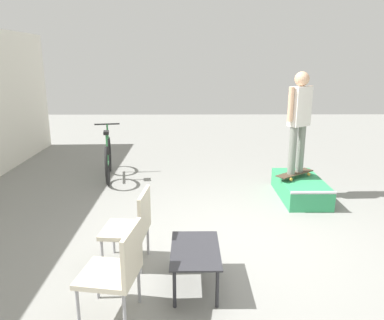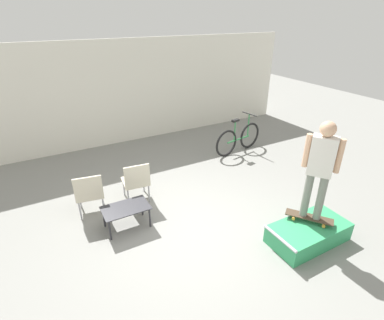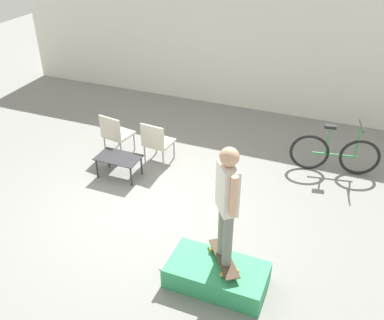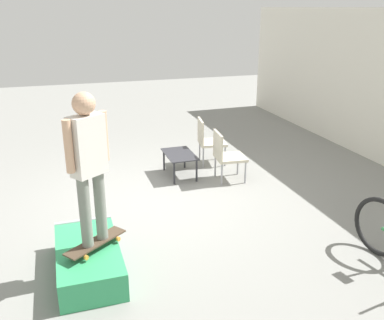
# 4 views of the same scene
# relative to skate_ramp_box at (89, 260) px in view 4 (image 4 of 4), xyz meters

# --- Properties ---
(ground_plane) EXTENTS (24.00, 24.00, 0.00)m
(ground_plane) POSITION_rel_skate_ramp_box_xyz_m (-1.72, 1.24, -0.17)
(ground_plane) COLOR gray
(skate_ramp_box) EXTENTS (1.42, 0.73, 0.37)m
(skate_ramp_box) POSITION_rel_skate_ramp_box_xyz_m (0.00, 0.00, 0.00)
(skate_ramp_box) COLOR #339E60
(skate_ramp_box) RESTS_ON ground_plane
(skateboard_on_ramp) EXTENTS (0.64, 0.76, 0.07)m
(skateboard_on_ramp) POSITION_rel_skate_ramp_box_xyz_m (0.07, 0.10, 0.25)
(skateboard_on_ramp) COLOR #473828
(skateboard_on_ramp) RESTS_ON skate_ramp_box
(person_skater) EXTENTS (0.38, 0.48, 1.75)m
(person_skater) POSITION_rel_skate_ramp_box_xyz_m (0.07, 0.10, 1.30)
(person_skater) COLOR gray
(person_skater) RESTS_ON skateboard_on_ramp
(coffee_table) EXTENTS (0.85, 0.52, 0.43)m
(coffee_table) POSITION_rel_skate_ramp_box_xyz_m (-2.67, 1.91, 0.21)
(coffee_table) COLOR #2D2D33
(coffee_table) RESTS_ON ground_plane
(patio_chair_left) EXTENTS (0.60, 0.60, 0.92)m
(patio_chair_left) POSITION_rel_skate_ramp_box_xyz_m (-3.16, 2.64, 0.34)
(patio_chair_left) COLOR #99999E
(patio_chair_left) RESTS_ON ground_plane
(patio_chair_right) EXTENTS (0.57, 0.57, 0.92)m
(patio_chair_right) POSITION_rel_skate_ramp_box_xyz_m (-2.20, 2.64, 0.34)
(patio_chair_right) COLOR #99999E
(patio_chair_right) RESTS_ON ground_plane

